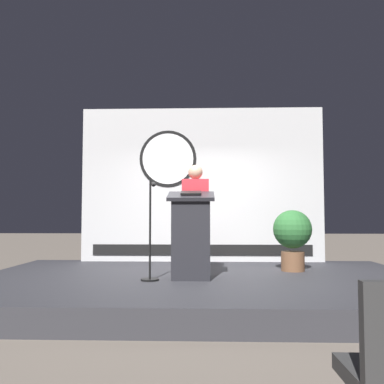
{
  "coord_description": "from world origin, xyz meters",
  "views": [
    {
      "loc": [
        0.06,
        -5.81,
        1.17
      ],
      "look_at": [
        -0.13,
        0.15,
        1.51
      ],
      "focal_mm": 37.79,
      "sensor_mm": 36.0,
      "label": 1
    }
  ],
  "objects_px": {
    "podium": "(191,235)",
    "potted_plant": "(292,234)",
    "microphone_stand": "(150,245)",
    "speaker_person": "(195,218)"
  },
  "relations": [
    {
      "from": "microphone_stand",
      "to": "podium",
      "type": "bearing_deg",
      "value": 10.69
    },
    {
      "from": "speaker_person",
      "to": "potted_plant",
      "type": "bearing_deg",
      "value": 13.54
    },
    {
      "from": "podium",
      "to": "potted_plant",
      "type": "bearing_deg",
      "value": 28.37
    },
    {
      "from": "podium",
      "to": "microphone_stand",
      "type": "bearing_deg",
      "value": -169.31
    },
    {
      "from": "speaker_person",
      "to": "potted_plant",
      "type": "distance_m",
      "value": 1.58
    },
    {
      "from": "speaker_person",
      "to": "microphone_stand",
      "type": "height_order",
      "value": "speaker_person"
    },
    {
      "from": "podium",
      "to": "potted_plant",
      "type": "distance_m",
      "value": 1.78
    },
    {
      "from": "podium",
      "to": "potted_plant",
      "type": "height_order",
      "value": "podium"
    },
    {
      "from": "microphone_stand",
      "to": "potted_plant",
      "type": "distance_m",
      "value": 2.32
    },
    {
      "from": "speaker_person",
      "to": "potted_plant",
      "type": "relative_size",
      "value": 1.71
    }
  ]
}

